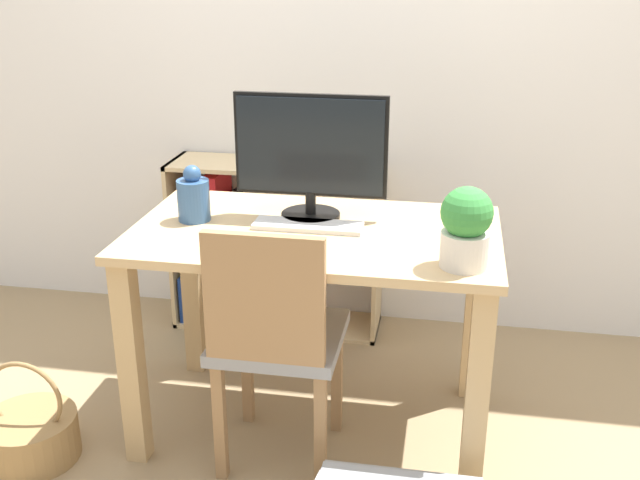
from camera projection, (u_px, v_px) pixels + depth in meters
ground_plane at (315, 422)px, 2.72m from camera, size 10.00×10.00×0.00m
wall_back at (355, 30)px, 3.10m from camera, size 8.00×0.05×2.60m
desk at (315, 271)px, 2.51m from camera, size 1.21×0.70×0.75m
monitor at (311, 152)px, 2.49m from camera, size 0.52×0.20×0.42m
keyboard at (308, 226)px, 2.47m from camera, size 0.36×0.11×0.02m
vase at (194, 197)px, 2.51m from camera, size 0.11×0.11×0.19m
potted_plant at (466, 227)px, 2.12m from camera, size 0.15×0.15×0.24m
chair at (275, 336)px, 2.34m from camera, size 0.40×0.40×0.86m
bookshelf at (242, 252)px, 3.36m from camera, size 0.92×0.28×0.76m
basket at (31, 435)px, 2.51m from camera, size 0.31×0.31×0.37m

